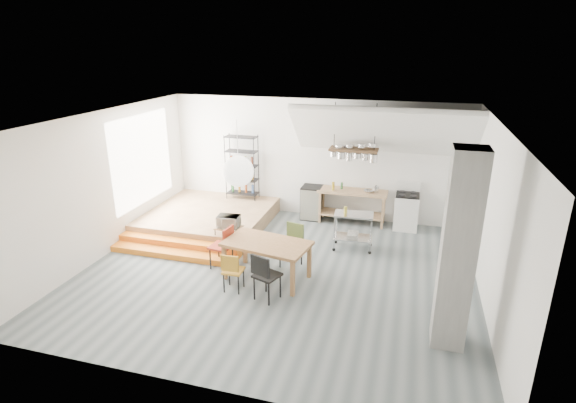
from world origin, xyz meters
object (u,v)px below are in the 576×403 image
(stove, at_px, (406,211))
(rolling_cart, at_px, (353,226))
(dining_table, at_px, (267,246))
(mini_fridge, at_px, (312,202))

(stove, height_order, rolling_cart, stove)
(dining_table, bearing_deg, mini_fridge, 97.83)
(dining_table, height_order, rolling_cart, rolling_cart)
(mini_fridge, bearing_deg, rolling_cart, -50.61)
(dining_table, distance_m, mini_fridge, 3.52)
(stove, height_order, dining_table, stove)
(dining_table, bearing_deg, rolling_cart, 61.30)
(stove, xyz_separation_m, mini_fridge, (-2.50, 0.04, -0.03))
(stove, distance_m, mini_fridge, 2.50)
(stove, xyz_separation_m, dining_table, (-2.63, -3.46, 0.23))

